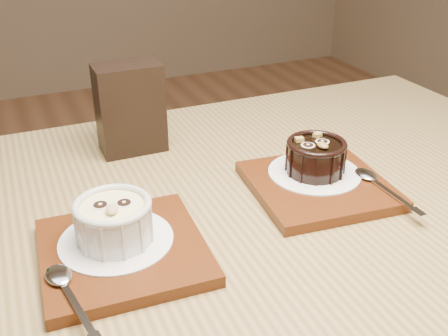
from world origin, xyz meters
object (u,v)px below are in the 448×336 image
object	(u,v)px
tray_right	(318,186)
tray_left	(123,251)
condiment_stand	(130,108)
ramekin_white	(114,219)
table	(221,284)
ramekin_dark	(316,155)

from	to	relation	value
tray_right	tray_left	bearing A→B (deg)	-172.41
tray_right	condiment_stand	distance (m)	0.31
ramekin_white	condiment_stand	distance (m)	0.27
tray_left	condiment_stand	xyz separation A→B (m)	(0.09, 0.27, 0.06)
condiment_stand	tray_left	bearing A→B (deg)	-107.50
table	tray_left	distance (m)	0.16
tray_left	tray_right	world-z (taller)	same
ramekin_white	ramekin_dark	distance (m)	0.30
tray_left	condiment_stand	world-z (taller)	condiment_stand
table	ramekin_white	bearing A→B (deg)	178.73
table	tray_right	distance (m)	0.19
table	condiment_stand	xyz separation A→B (m)	(-0.04, 0.26, 0.16)
table	ramekin_dark	size ratio (longest dim) A/B	14.49
tray_left	ramekin_white	distance (m)	0.04
tray_left	ramekin_dark	world-z (taller)	ramekin_dark
table	tray_left	xyz separation A→B (m)	(-0.13, -0.01, 0.10)
tray_right	table	bearing A→B (deg)	-170.15
condiment_stand	tray_right	bearing A→B (deg)	-49.48
ramekin_white	tray_right	world-z (taller)	ramekin_white
ramekin_dark	condiment_stand	bearing A→B (deg)	129.47
tray_left	ramekin_white	xyz separation A→B (m)	(-0.00, 0.01, 0.04)
table	tray_right	xyz separation A→B (m)	(0.16, 0.03, 0.10)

